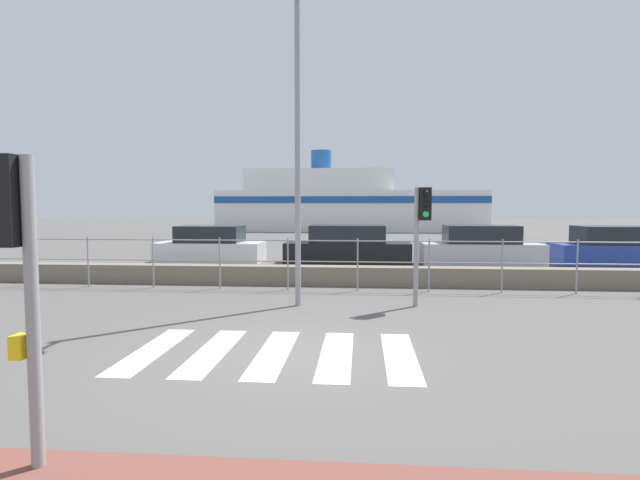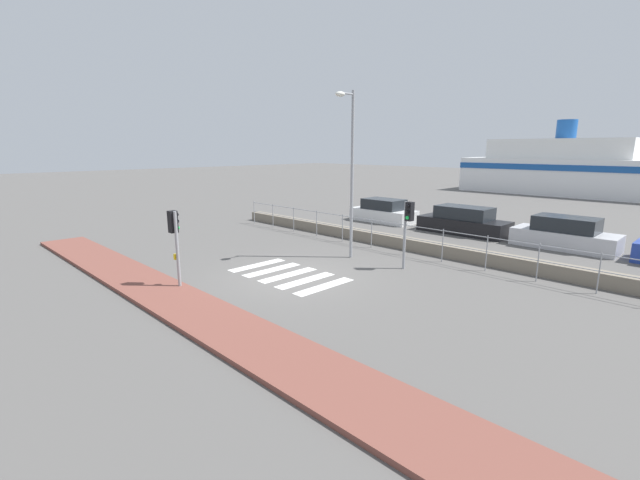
{
  "view_description": "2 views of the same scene",
  "coord_description": "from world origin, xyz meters",
  "px_view_note": "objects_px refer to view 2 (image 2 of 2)",
  "views": [
    {
      "loc": [
        0.98,
        -6.96,
        2.11
      ],
      "look_at": [
        0.22,
        2.0,
        1.5
      ],
      "focal_mm": 28.0,
      "sensor_mm": 36.0,
      "label": 1
    },
    {
      "loc": [
        10.77,
        -9.38,
        4.39
      ],
      "look_at": [
        0.31,
        1.0,
        1.2
      ],
      "focal_mm": 24.0,
      "sensor_mm": 36.0,
      "label": 2
    }
  ],
  "objects_px": {
    "streetlamp": "(350,158)",
    "ferry_boat": "(586,171)",
    "traffic_light_near": "(175,233)",
    "traffic_light_far": "(408,220)",
    "parked_car_white": "(383,212)",
    "parked_car_silver": "(565,235)",
    "parked_car_black": "(463,222)"
  },
  "relations": [
    {
      "from": "streetlamp",
      "to": "ferry_boat",
      "type": "bearing_deg",
      "value": 90.29
    },
    {
      "from": "streetlamp",
      "to": "ferry_boat",
      "type": "height_order",
      "value": "ferry_boat"
    },
    {
      "from": "traffic_light_near",
      "to": "streetlamp",
      "type": "height_order",
      "value": "streetlamp"
    },
    {
      "from": "traffic_light_far",
      "to": "parked_car_white",
      "type": "distance_m",
      "value": 10.56
    },
    {
      "from": "traffic_light_far",
      "to": "ferry_boat",
      "type": "height_order",
      "value": "ferry_boat"
    },
    {
      "from": "parked_car_white",
      "to": "parked_car_silver",
      "type": "xyz_separation_m",
      "value": [
        9.97,
        0.0,
        0.02
      ]
    },
    {
      "from": "ferry_boat",
      "to": "parked_car_white",
      "type": "height_order",
      "value": "ferry_boat"
    },
    {
      "from": "traffic_light_far",
      "to": "parked_car_silver",
      "type": "height_order",
      "value": "traffic_light_far"
    },
    {
      "from": "traffic_light_near",
      "to": "streetlamp",
      "type": "bearing_deg",
      "value": 79.56
    },
    {
      "from": "streetlamp",
      "to": "parked_car_silver",
      "type": "bearing_deg",
      "value": 55.32
    },
    {
      "from": "traffic_light_near",
      "to": "ferry_boat",
      "type": "distance_m",
      "value": 40.95
    },
    {
      "from": "traffic_light_near",
      "to": "traffic_light_far",
      "type": "height_order",
      "value": "traffic_light_far"
    },
    {
      "from": "parked_car_black",
      "to": "streetlamp",
      "type": "bearing_deg",
      "value": -95.74
    },
    {
      "from": "traffic_light_near",
      "to": "parked_car_black",
      "type": "distance_m",
      "value": 15.03
    },
    {
      "from": "parked_car_white",
      "to": "parked_car_black",
      "type": "height_order",
      "value": "parked_car_black"
    },
    {
      "from": "traffic_light_near",
      "to": "parked_car_silver",
      "type": "bearing_deg",
      "value": 65.2
    },
    {
      "from": "traffic_light_far",
      "to": "parked_car_white",
      "type": "relative_size",
      "value": 0.63
    },
    {
      "from": "traffic_light_far",
      "to": "parked_car_silver",
      "type": "xyz_separation_m",
      "value": [
        3.03,
        7.85,
        -1.23
      ]
    },
    {
      "from": "traffic_light_near",
      "to": "parked_car_white",
      "type": "height_order",
      "value": "traffic_light_near"
    },
    {
      "from": "ferry_boat",
      "to": "parked_car_black",
      "type": "xyz_separation_m",
      "value": [
        0.99,
        -26.1,
        -1.63
      ]
    },
    {
      "from": "traffic_light_near",
      "to": "parked_car_black",
      "type": "relative_size",
      "value": 0.54
    },
    {
      "from": "parked_car_black",
      "to": "ferry_boat",
      "type": "bearing_deg",
      "value": 92.18
    },
    {
      "from": "traffic_light_near",
      "to": "parked_car_black",
      "type": "xyz_separation_m",
      "value": [
        2.05,
        14.84,
        -1.2
      ]
    },
    {
      "from": "traffic_light_near",
      "to": "streetlamp",
      "type": "distance_m",
      "value": 7.17
    },
    {
      "from": "ferry_boat",
      "to": "parked_car_silver",
      "type": "bearing_deg",
      "value": -77.48
    },
    {
      "from": "streetlamp",
      "to": "parked_car_white",
      "type": "distance_m",
      "value": 9.82
    },
    {
      "from": "traffic_light_far",
      "to": "parked_car_silver",
      "type": "bearing_deg",
      "value": 68.9
    },
    {
      "from": "parked_car_silver",
      "to": "parked_car_white",
      "type": "bearing_deg",
      "value": 180.0
    },
    {
      "from": "parked_car_white",
      "to": "streetlamp",
      "type": "bearing_deg",
      "value": -61.8
    },
    {
      "from": "parked_car_white",
      "to": "ferry_boat",
      "type": "bearing_deg",
      "value": 80.9
    },
    {
      "from": "parked_car_white",
      "to": "parked_car_silver",
      "type": "distance_m",
      "value": 9.97
    },
    {
      "from": "streetlamp",
      "to": "traffic_light_near",
      "type": "bearing_deg",
      "value": -100.44
    }
  ]
}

